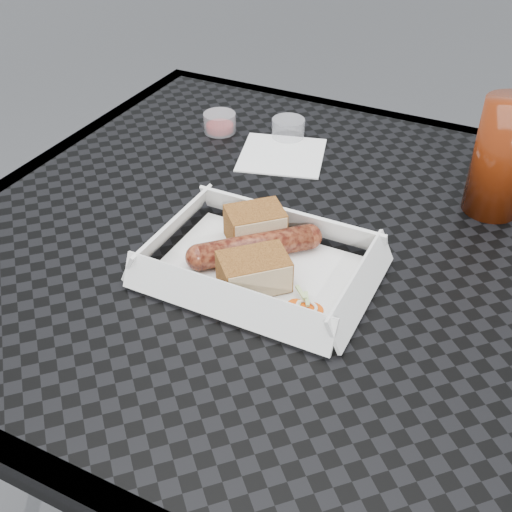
% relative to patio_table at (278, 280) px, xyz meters
% --- Properties ---
extents(patio_table, '(0.80, 0.80, 0.74)m').
position_rel_patio_table_xyz_m(patio_table, '(0.00, 0.00, 0.00)').
color(patio_table, black).
rests_on(patio_table, ground).
extents(food_tray, '(0.22, 0.15, 0.00)m').
position_rel_patio_table_xyz_m(food_tray, '(0.01, -0.08, 0.08)').
color(food_tray, white).
rests_on(food_tray, patio_table).
extents(bratwurst, '(0.13, 0.12, 0.03)m').
position_rel_patio_table_xyz_m(bratwurst, '(-0.00, -0.06, 0.09)').
color(bratwurst, brown).
rests_on(bratwurst, food_tray).
extents(bread_near, '(0.08, 0.08, 0.04)m').
position_rel_patio_table_xyz_m(bread_near, '(-0.02, -0.03, 0.10)').
color(bread_near, brown).
rests_on(bread_near, food_tray).
extents(bread_far, '(0.09, 0.09, 0.04)m').
position_rel_patio_table_xyz_m(bread_far, '(0.02, -0.11, 0.10)').
color(bread_far, brown).
rests_on(bread_far, food_tray).
extents(veg_garnish, '(0.03, 0.03, 0.00)m').
position_rel_patio_table_xyz_m(veg_garnish, '(0.08, -0.12, 0.08)').
color(veg_garnish, '#E54E09').
rests_on(veg_garnish, food_tray).
extents(napkin, '(0.15, 0.15, 0.00)m').
position_rel_patio_table_xyz_m(napkin, '(-0.08, 0.18, 0.08)').
color(napkin, white).
rests_on(napkin, patio_table).
extents(condiment_cup_sauce, '(0.05, 0.05, 0.03)m').
position_rel_patio_table_xyz_m(condiment_cup_sauce, '(-0.20, 0.21, 0.09)').
color(condiment_cup_sauce, maroon).
rests_on(condiment_cup_sauce, patio_table).
extents(condiment_cup_empty, '(0.05, 0.05, 0.03)m').
position_rel_patio_table_xyz_m(condiment_cup_empty, '(-0.10, 0.24, 0.09)').
color(condiment_cup_empty, silver).
rests_on(condiment_cup_empty, patio_table).
extents(drink_glass, '(0.07, 0.07, 0.15)m').
position_rel_patio_table_xyz_m(drink_glass, '(0.22, 0.17, 0.15)').
color(drink_glass, '#521907').
rests_on(drink_glass, patio_table).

